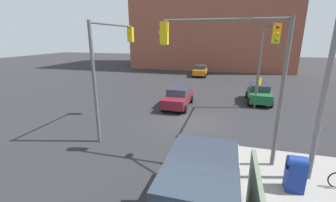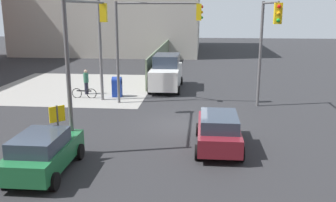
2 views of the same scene
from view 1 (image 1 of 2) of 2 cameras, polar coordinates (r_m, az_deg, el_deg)
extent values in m
plane|color=#28282B|center=(15.87, 6.07, -5.14)|extent=(120.00, 120.00, 0.00)
cube|color=#93513D|center=(47.18, 11.54, 23.01)|extent=(16.00, 28.00, 23.44)
cylinder|color=#59595B|center=(19.40, 22.03, 7.59)|extent=(0.18, 0.18, 6.50)
cylinder|color=#59595B|center=(16.32, 24.30, 17.06)|extent=(5.94, 0.12, 0.12)
cube|color=yellow|center=(13.36, 25.83, 15.14)|extent=(0.32, 0.36, 1.00)
sphere|color=red|center=(13.19, 26.13, 16.52)|extent=(0.18, 0.18, 0.18)
sphere|color=orange|center=(13.19, 25.96, 15.14)|extent=(0.18, 0.18, 0.18)
sphere|color=green|center=(13.19, 25.79, 13.76)|extent=(0.18, 0.18, 0.18)
cylinder|color=#59595B|center=(12.46, -18.14, 3.89)|extent=(0.18, 0.18, 6.50)
cylinder|color=#59595B|center=(14.27, -13.81, 18.31)|extent=(4.76, 0.12, 0.12)
cube|color=yellow|center=(16.38, -9.50, 16.32)|extent=(0.32, 0.36, 1.00)
sphere|color=red|center=(16.55, -9.28, 17.44)|extent=(0.18, 0.18, 0.18)
sphere|color=orange|center=(16.54, -9.23, 16.33)|extent=(0.18, 0.18, 0.18)
sphere|color=green|center=(16.54, -9.18, 15.22)|extent=(0.18, 0.18, 0.18)
cylinder|color=#59595B|center=(10.64, 26.82, 0.97)|extent=(0.18, 0.18, 6.50)
cylinder|color=#59595B|center=(10.16, 13.99, 19.44)|extent=(0.12, 5.15, 0.12)
cube|color=yellow|center=(10.56, -0.94, 16.85)|extent=(0.36, 0.32, 1.00)
sphere|color=red|center=(10.62, -1.93, 18.56)|extent=(0.18, 0.18, 0.18)
sphere|color=orange|center=(10.61, -1.92, 16.84)|extent=(0.18, 0.18, 0.18)
sphere|color=green|center=(10.61, -1.90, 15.11)|extent=(0.18, 0.18, 0.18)
cylinder|color=slate|center=(10.18, 35.23, 3.50)|extent=(0.20, 0.20, 8.00)
cylinder|color=#4C4C4C|center=(20.66, 21.80, 2.26)|extent=(0.08, 0.08, 2.40)
cube|color=yellow|center=(20.49, 22.04, 4.57)|extent=(0.48, 0.48, 0.64)
cube|color=navy|center=(10.21, 29.51, -16.38)|extent=(0.56, 0.64, 1.15)
cylinder|color=navy|center=(9.93, 29.97, -13.54)|extent=(0.56, 0.64, 0.56)
cube|color=#1E6638|center=(21.69, 22.05, 1.47)|extent=(4.06, 1.80, 0.75)
cube|color=#2D3847|center=(21.87, 22.14, 3.32)|extent=(2.28, 1.58, 0.55)
cylinder|color=black|center=(20.59, 24.80, -0.66)|extent=(0.64, 0.22, 0.64)
cylinder|color=black|center=(20.36, 19.81, -0.29)|extent=(0.64, 0.22, 0.64)
cylinder|color=black|center=(23.23, 23.81, 1.22)|extent=(0.64, 0.22, 0.64)
cylinder|color=black|center=(23.03, 19.39, 1.56)|extent=(0.64, 0.22, 0.64)
cube|color=orange|center=(34.26, 8.20, 7.42)|extent=(3.84, 1.80, 0.75)
cube|color=#2D3847|center=(34.48, 8.31, 8.56)|extent=(2.15, 1.58, 0.55)
cylinder|color=black|center=(32.94, 9.43, 6.37)|extent=(0.64, 0.22, 0.64)
cylinder|color=black|center=(33.17, 6.32, 6.55)|extent=(0.64, 0.22, 0.64)
cylinder|color=black|center=(35.50, 9.90, 7.03)|extent=(0.64, 0.22, 0.64)
cylinder|color=black|center=(35.72, 7.01, 7.20)|extent=(0.64, 0.22, 0.64)
cube|color=maroon|center=(18.84, 2.58, 0.58)|extent=(4.40, 1.80, 0.75)
cube|color=#2D3847|center=(19.01, 2.84, 2.74)|extent=(2.46, 1.58, 0.55)
cylinder|color=black|center=(17.37, 4.34, -2.09)|extent=(0.64, 0.22, 0.64)
cylinder|color=black|center=(17.78, -1.36, -1.61)|extent=(0.64, 0.22, 0.64)
cylinder|color=black|center=(20.19, 6.01, 0.45)|extent=(0.64, 0.22, 0.64)
cylinder|color=black|center=(20.55, 1.06, 0.82)|extent=(0.64, 0.22, 0.64)
cube|color=white|center=(7.28, 8.43, -24.07)|extent=(5.40, 2.10, 1.40)
cube|color=#2D3847|center=(6.25, 8.33, -18.48)|extent=(3.02, 1.85, 0.90)
cylinder|color=black|center=(9.28, 2.98, -19.39)|extent=(0.64, 0.22, 0.64)
cylinder|color=black|center=(9.16, 16.82, -20.69)|extent=(0.64, 0.22, 0.64)
camera|label=2|loc=(33.87, 10.46, 16.44)|focal=40.00mm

